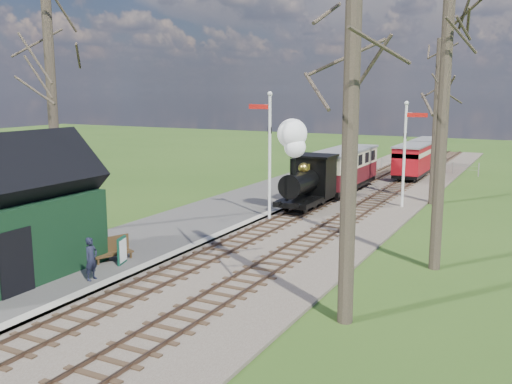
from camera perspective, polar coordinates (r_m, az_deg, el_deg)
distant_hills at (r=76.66m, az=19.03°, el=-7.44°), size 114.40×48.00×22.02m
ballast_bed at (r=32.42m, az=9.21°, el=-1.04°), size 8.00×60.00×0.10m
track_near at (r=32.83m, az=7.06°, el=-0.75°), size 1.60×60.00×0.15m
track_far at (r=32.04m, az=11.42°, el=-1.15°), size 1.60×60.00×0.15m
platform at (r=27.35m, az=-5.79°, el=-2.95°), size 5.00×44.00×0.20m
coping_strip at (r=26.19m, az=-1.56°, el=-3.48°), size 0.40×44.00×0.21m
station_shed at (r=20.12m, az=-23.65°, el=-2.22°), size 3.25×6.30×4.78m
semaphore_near at (r=27.15m, az=1.25°, el=4.55°), size 1.22×0.24×6.22m
semaphore_far at (r=31.14m, az=14.78°, el=4.44°), size 1.22×0.24×5.72m
bare_trees at (r=20.84m, az=-0.71°, el=7.21°), size 15.51×22.39×12.00m
fence_line at (r=45.92m, az=13.55°, el=2.73°), size 12.60×0.08×1.00m
locomotive at (r=29.53m, az=4.94°, el=2.12°), size 1.89×4.40×4.71m
coach at (r=35.23m, az=8.73°, el=2.40°), size 2.20×7.54×2.32m
red_carriage_a at (r=41.45m, az=15.34°, el=3.05°), size 1.91×4.72×2.01m
red_carriage_b at (r=46.81m, az=16.77°, el=3.77°), size 1.91×4.72×2.01m
sign_board at (r=20.83m, az=-13.25°, el=-5.71°), size 0.28×0.65×0.97m
bench at (r=21.40m, az=-14.28°, el=-5.57°), size 0.96×1.54×0.85m
person at (r=19.31m, az=-16.16°, el=-6.42°), size 0.36×0.53×1.41m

